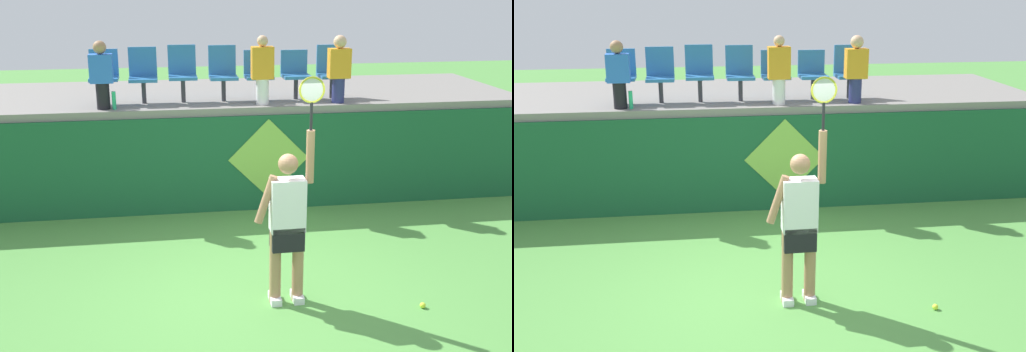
# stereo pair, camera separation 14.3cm
# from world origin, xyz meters

# --- Properties ---
(ground_plane) EXTENTS (40.00, 40.00, 0.00)m
(ground_plane) POSITION_xyz_m (0.00, 0.00, 0.00)
(ground_plane) COLOR #519342
(court_back_wall) EXTENTS (10.08, 0.20, 1.53)m
(court_back_wall) POSITION_xyz_m (0.00, 2.94, 0.76)
(court_back_wall) COLOR #195633
(court_back_wall) RESTS_ON ground_plane
(spectator_platform) EXTENTS (10.08, 2.96, 0.12)m
(spectator_platform) POSITION_xyz_m (0.00, 4.37, 1.59)
(spectator_platform) COLOR gray
(spectator_platform) RESTS_ON court_back_wall
(tennis_player) EXTENTS (0.75, 0.26, 2.57)m
(tennis_player) POSITION_xyz_m (0.35, -0.14, 0.98)
(tennis_player) COLOR white
(tennis_player) RESTS_ON ground_plane
(tennis_ball) EXTENTS (0.07, 0.07, 0.07)m
(tennis_ball) POSITION_xyz_m (1.83, -0.53, 0.03)
(tennis_ball) COLOR #D1E533
(tennis_ball) RESTS_ON ground_plane
(water_bottle) EXTENTS (0.06, 0.06, 0.27)m
(water_bottle) POSITION_xyz_m (-1.68, 3.08, 1.78)
(water_bottle) COLOR #26B272
(water_bottle) RESTS_ON spectator_platform
(stadium_chair_0) EXTENTS (0.44, 0.42, 0.84)m
(stadium_chair_0) POSITION_xyz_m (-1.84, 3.57, 2.12)
(stadium_chair_0) COLOR #38383D
(stadium_chair_0) RESTS_ON spectator_platform
(stadium_chair_1) EXTENTS (0.44, 0.42, 0.86)m
(stadium_chair_1) POSITION_xyz_m (-1.24, 3.58, 2.11)
(stadium_chair_1) COLOR #38383D
(stadium_chair_1) RESTS_ON spectator_platform
(stadium_chair_2) EXTENTS (0.44, 0.42, 0.88)m
(stadium_chair_2) POSITION_xyz_m (-0.62, 3.58, 2.13)
(stadium_chair_2) COLOR #38383D
(stadium_chair_2) RESTS_ON spectator_platform
(stadium_chair_3) EXTENTS (0.44, 0.42, 0.87)m
(stadium_chair_3) POSITION_xyz_m (0.02, 3.58, 2.12)
(stadium_chair_3) COLOR #38383D
(stadium_chair_3) RESTS_ON spectator_platform
(stadium_chair_4) EXTENTS (0.44, 0.42, 0.78)m
(stadium_chair_4) POSITION_xyz_m (0.59, 3.57, 2.09)
(stadium_chair_4) COLOR #38383D
(stadium_chair_4) RESTS_ON spectator_platform
(stadium_chair_5) EXTENTS (0.44, 0.42, 0.78)m
(stadium_chair_5) POSITION_xyz_m (1.20, 3.57, 2.08)
(stadium_chair_5) COLOR #38383D
(stadium_chair_5) RESTS_ON spectator_platform
(stadium_chair_6) EXTENTS (0.44, 0.42, 0.85)m
(stadium_chair_6) POSITION_xyz_m (1.80, 3.58, 2.10)
(stadium_chair_6) COLOR #38383D
(stadium_chair_6) RESTS_ON spectator_platform
(spectator_0) EXTENTS (0.34, 0.20, 1.02)m
(spectator_0) POSITION_xyz_m (-1.84, 3.13, 2.18)
(spectator_0) COLOR black
(spectator_0) RESTS_ON spectator_platform
(spectator_1) EXTENTS (0.34, 0.20, 1.06)m
(spectator_1) POSITION_xyz_m (0.59, 3.15, 2.19)
(spectator_1) COLOR white
(spectator_1) RESTS_ON spectator_platform
(spectator_2) EXTENTS (0.34, 0.20, 1.05)m
(spectator_2) POSITION_xyz_m (1.80, 3.11, 2.20)
(spectator_2) COLOR navy
(spectator_2) RESTS_ON spectator_platform
(wall_signage_mount) EXTENTS (1.27, 0.01, 1.48)m
(wall_signage_mount) POSITION_xyz_m (0.64, 2.84, 0.00)
(wall_signage_mount) COLOR #195633
(wall_signage_mount) RESTS_ON ground_plane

